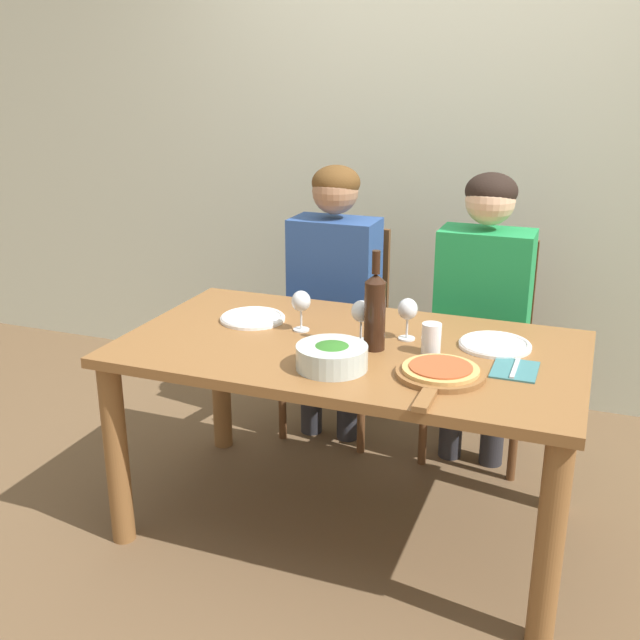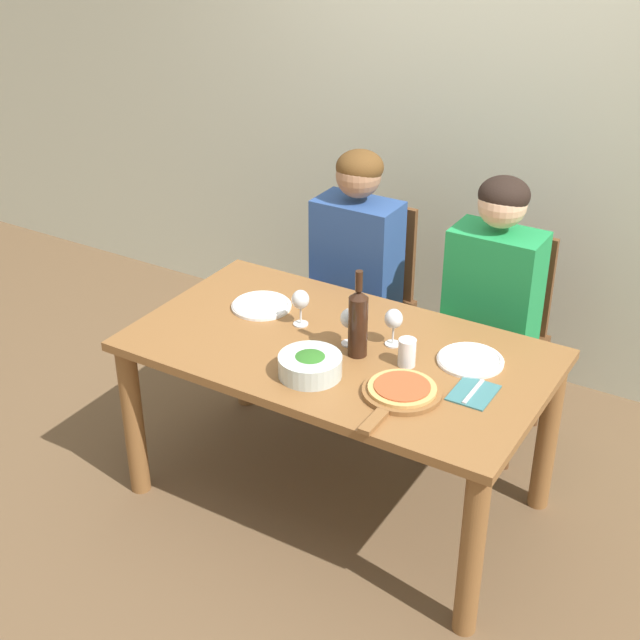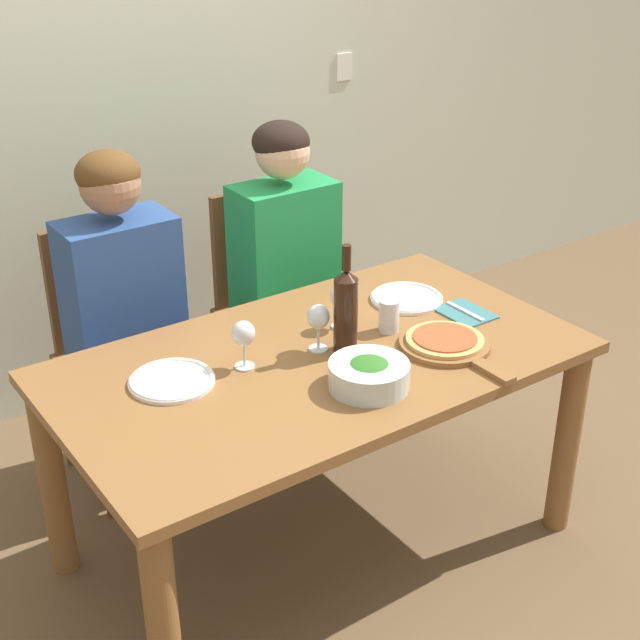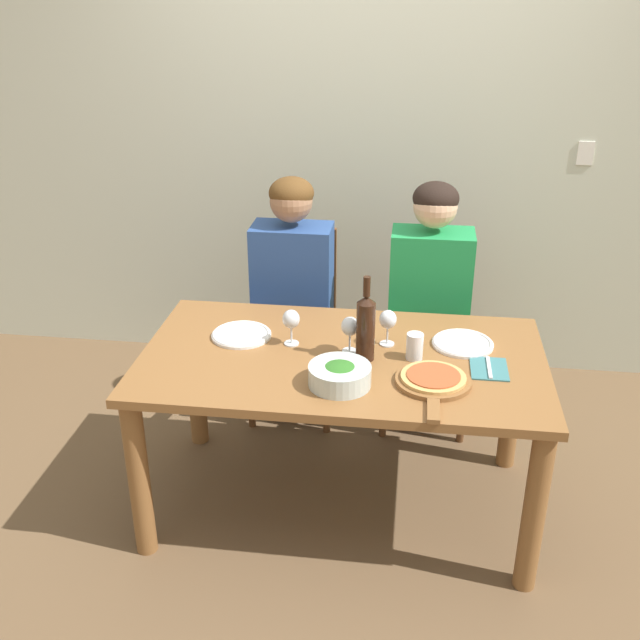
{
  "view_description": "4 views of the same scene",
  "coord_description": "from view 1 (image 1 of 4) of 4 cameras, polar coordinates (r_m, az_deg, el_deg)",
  "views": [
    {
      "loc": [
        0.77,
        -2.32,
        1.64
      ],
      "look_at": [
        -0.15,
        0.09,
        0.77
      ],
      "focal_mm": 42.0,
      "sensor_mm": 36.0,
      "label": 1
    },
    {
      "loc": [
        1.45,
        -2.54,
        2.43
      ],
      "look_at": [
        -0.07,
        -0.02,
        0.83
      ],
      "focal_mm": 50.0,
      "sensor_mm": 36.0,
      "label": 2
    },
    {
      "loc": [
        -1.35,
        -1.92,
        2.02
      ],
      "look_at": [
        0.0,
        -0.01,
        0.85
      ],
      "focal_mm": 50.0,
      "sensor_mm": 36.0,
      "label": 3
    },
    {
      "loc": [
        0.25,
        -2.6,
        2.11
      ],
      "look_at": [
        -0.09,
        0.04,
        0.85
      ],
      "focal_mm": 42.0,
      "sensor_mm": 36.0,
      "label": 4
    }
  ],
  "objects": [
    {
      "name": "chair_right",
      "position": [
        3.35,
        12.34,
        -1.41
      ],
      "size": [
        0.42,
        0.42,
        0.94
      ],
      "color": "brown",
      "rests_on": "ground"
    },
    {
      "name": "back_wall",
      "position": [
        3.8,
        9.45,
        14.12
      ],
      "size": [
        10.0,
        0.06,
        2.7
      ],
      "color": "beige",
      "rests_on": "ground"
    },
    {
      "name": "chair_left",
      "position": [
        3.49,
        1.62,
        -0.11
      ],
      "size": [
        0.42,
        0.42,
        0.94
      ],
      "color": "brown",
      "rests_on": "ground"
    },
    {
      "name": "dining_table",
      "position": [
        2.65,
        2.32,
        -4.19
      ],
      "size": [
        1.59,
        0.89,
        0.72
      ],
      "color": "brown",
      "rests_on": "ground"
    },
    {
      "name": "wine_bottle",
      "position": [
        2.52,
        4.21,
        0.77
      ],
      "size": [
        0.07,
        0.07,
        0.34
      ],
      "color": "black",
      "rests_on": "dining_table"
    },
    {
      "name": "water_tumbler",
      "position": [
        2.53,
        8.48,
        -1.42
      ],
      "size": [
        0.07,
        0.07,
        0.11
      ],
      "color": "silver",
      "rests_on": "dining_table"
    },
    {
      "name": "person_man",
      "position": [
        3.17,
        12.32,
        2.05
      ],
      "size": [
        0.47,
        0.51,
        1.24
      ],
      "color": "#28282D",
      "rests_on": "ground"
    },
    {
      "name": "pizza_on_board",
      "position": [
        2.35,
        9.12,
        -4.0
      ],
      "size": [
        0.28,
        0.42,
        0.04
      ],
      "color": "brown",
      "rests_on": "dining_table"
    },
    {
      "name": "wine_glass_left",
      "position": [
        2.71,
        -1.45,
        1.29
      ],
      "size": [
        0.07,
        0.07,
        0.15
      ],
      "color": "silver",
      "rests_on": "dining_table"
    },
    {
      "name": "wine_glass_centre",
      "position": [
        2.6,
        3.15,
        0.51
      ],
      "size": [
        0.07,
        0.07,
        0.15
      ],
      "color": "silver",
      "rests_on": "dining_table"
    },
    {
      "name": "dinner_plate_right",
      "position": [
        2.65,
        13.19,
        -1.82
      ],
      "size": [
        0.25,
        0.25,
        0.02
      ],
      "color": "white",
      "rests_on": "dining_table"
    },
    {
      "name": "dinner_plate_left",
      "position": [
        2.86,
        -5.15,
        0.16
      ],
      "size": [
        0.25,
        0.25,
        0.02
      ],
      "color": "white",
      "rests_on": "dining_table"
    },
    {
      "name": "wine_glass_right",
      "position": [
        2.64,
        6.69,
        0.67
      ],
      "size": [
        0.07,
        0.07,
        0.15
      ],
      "color": "silver",
      "rests_on": "dining_table"
    },
    {
      "name": "broccoli_bowl",
      "position": [
        2.39,
        0.91,
        -2.79
      ],
      "size": [
        0.23,
        0.23,
        0.08
      ],
      "color": "silver",
      "rests_on": "dining_table"
    },
    {
      "name": "ground_plane",
      "position": [
        2.94,
        2.16,
        -15.17
      ],
      "size": [
        40.0,
        40.0,
        0.0
      ],
      "primitive_type": "plane",
      "color": "brown"
    },
    {
      "name": "person_woman",
      "position": [
        3.32,
        1.02,
        3.26
      ],
      "size": [
        0.47,
        0.51,
        1.24
      ],
      "color": "#28282D",
      "rests_on": "ground"
    },
    {
      "name": "fork_on_napkin",
      "position": [
        2.46,
        14.63,
        -3.67
      ],
      "size": [
        0.14,
        0.18,
        0.01
      ],
      "color": "#387075",
      "rests_on": "dining_table"
    }
  ]
}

